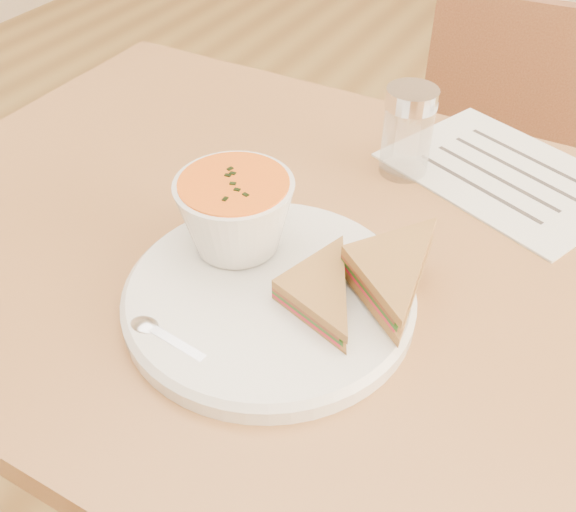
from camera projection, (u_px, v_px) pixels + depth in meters
The scene contains 9 objects.
dining_table at pixel (297, 435), 0.95m from camera, with size 1.00×0.70×0.75m, color brown, non-canonical shape.
chair_far at pixel (478, 248), 1.22m from camera, with size 0.37×0.37×0.82m, color brown, non-canonical shape.
plate at pixel (269, 297), 0.63m from camera, with size 0.29×0.29×0.02m, color white, non-canonical shape.
soup_bowl at pixel (236, 217), 0.64m from camera, with size 0.12×0.12×0.08m, color white, non-canonical shape.
sandwich_half_a at pixel (272, 292), 0.60m from camera, with size 0.10×0.10×0.03m, color #B87D41, non-canonical shape.
sandwich_half_b at pixel (341, 259), 0.61m from camera, with size 0.11×0.11×0.03m, color #B87D41, non-canonical shape.
spoon at pixel (181, 347), 0.56m from camera, with size 0.15×0.03×0.01m, color silver, non-canonical shape.
paper_menu at pixel (505, 174), 0.80m from camera, with size 0.27×0.20×0.00m, color white, non-canonical shape.
condiment_shaker at pixel (407, 132), 0.77m from camera, with size 0.06×0.06×0.11m, color silver, non-canonical shape.
Camera 1 is at (0.25, -0.48, 1.20)m, focal length 40.00 mm.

